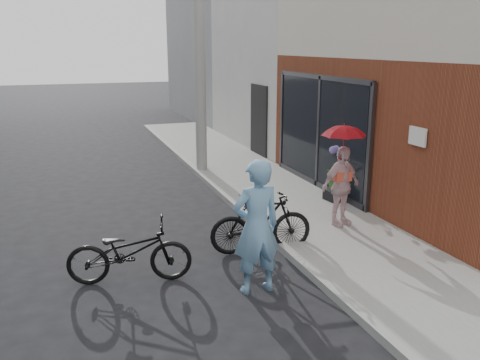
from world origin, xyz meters
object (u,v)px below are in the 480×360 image
utility_pole (199,35)px  planter (336,195)px  bike_right (261,223)px  bike_left (129,252)px  officer (256,227)px  kimono_woman (341,186)px

utility_pole → planter: size_ratio=17.24×
bike_right → utility_pole: bearing=1.6°
utility_pole → bike_left: 7.03m
officer → bike_right: 1.42m
kimono_woman → planter: size_ratio=3.54×
utility_pole → planter: bearing=-62.4°
planter → kimono_woman: bearing=-118.1°
utility_pole → bike_left: bearing=-114.7°
bike_right → kimono_woman: size_ratio=1.16×
bike_left → kimono_woman: 3.94m
bike_left → kimono_woman: bearing=-66.6°
utility_pole → kimono_woman: 5.75m
utility_pole → kimono_woman: size_ratio=4.87×
utility_pole → planter: (1.90, -3.63, -3.27)m
officer → bike_left: bearing=-32.2°
utility_pole → planter: 5.24m
kimono_woman → planter: 1.63m
kimono_woman → planter: (0.71, 1.33, -0.61)m
officer → bike_left: officer is taller
bike_right → planter: bike_right is taller
officer → bike_right: bearing=-118.7°
officer → planter: officer is taller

